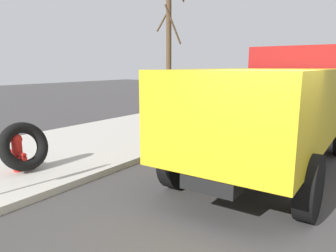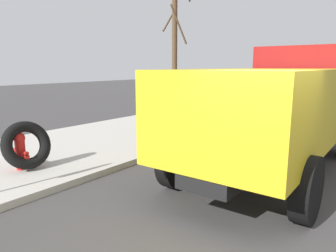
% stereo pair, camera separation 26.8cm
% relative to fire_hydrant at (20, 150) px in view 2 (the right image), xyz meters
% --- Properties ---
extents(ground_plane, '(80.00, 80.00, 0.00)m').
position_rel_fire_hydrant_xyz_m(ground_plane, '(0.89, -5.51, -0.60)').
color(ground_plane, '#423F3F').
extents(sidewalk_curb, '(36.00, 5.00, 0.15)m').
position_rel_fire_hydrant_xyz_m(sidewalk_curb, '(0.89, 0.99, -0.53)').
color(sidewalk_curb, '#BCB7AD').
rests_on(sidewalk_curb, ground).
extents(fire_hydrant, '(0.25, 0.56, 0.85)m').
position_rel_fire_hydrant_xyz_m(fire_hydrant, '(0.00, 0.00, 0.00)').
color(fire_hydrant, red).
rests_on(fire_hydrant, sidewalk_curb).
extents(loose_tire, '(1.15, 0.69, 1.12)m').
position_rel_fire_hydrant_xyz_m(loose_tire, '(0.09, -0.11, 0.11)').
color(loose_tire, black).
rests_on(loose_tire, sidewalk_curb).
extents(dump_truck_yellow, '(7.04, 2.90, 3.00)m').
position_rel_fire_hydrant_xyz_m(dump_truck_yellow, '(4.09, -4.41, 1.01)').
color(dump_truck_yellow, gold).
rests_on(dump_truck_yellow, ground).
extents(dump_truck_gray, '(7.09, 3.01, 3.00)m').
position_rel_fire_hydrant_xyz_m(dump_truck_gray, '(12.88, -3.78, 1.01)').
color(dump_truck_gray, slate).
rests_on(dump_truck_gray, ground).
extents(bare_tree, '(1.06, 0.95, 5.43)m').
position_rel_fire_hydrant_xyz_m(bare_tree, '(6.37, 0.37, 2.25)').
color(bare_tree, '#4C3823').
rests_on(bare_tree, sidewalk_curb).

